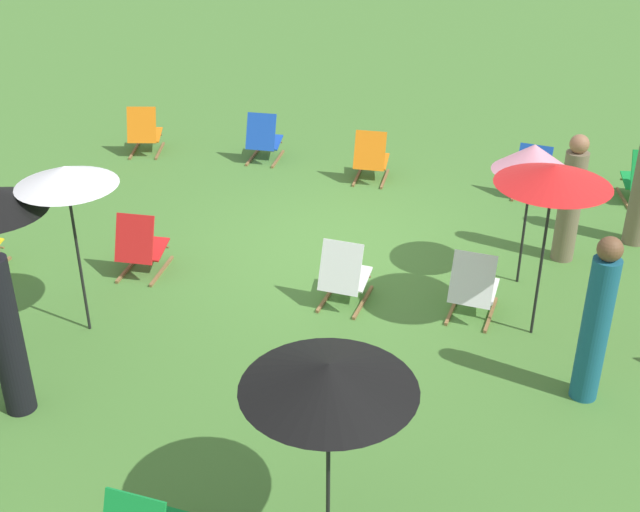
# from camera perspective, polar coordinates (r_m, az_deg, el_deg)

# --- Properties ---
(ground_plane) EXTENTS (40.00, 40.00, 0.00)m
(ground_plane) POSITION_cam_1_polar(r_m,az_deg,el_deg) (10.85, 1.57, 0.58)
(ground_plane) COLOR #477A33
(deckchair_0) EXTENTS (0.51, 0.78, 0.83)m
(deckchair_0) POSITION_cam_1_polar(r_m,az_deg,el_deg) (10.32, -12.42, 0.64)
(deckchair_0) COLOR olive
(deckchair_0) RESTS_ON ground
(deckchair_1) EXTENTS (0.54, 0.80, 0.83)m
(deckchair_1) POSITION_cam_1_polar(r_m,az_deg,el_deg) (9.45, 1.70, -1.37)
(deckchair_1) COLOR olive
(deckchair_1) RESTS_ON ground
(deckchair_3) EXTENTS (0.59, 0.83, 0.83)m
(deckchair_3) POSITION_cam_1_polar(r_m,az_deg,el_deg) (12.64, 14.71, 5.62)
(deckchair_3) COLOR olive
(deckchair_3) RESTS_ON ground
(deckchair_4) EXTENTS (0.55, 0.81, 0.83)m
(deckchair_4) POSITION_cam_1_polar(r_m,az_deg,el_deg) (9.37, 10.67, -2.16)
(deckchair_4) COLOR olive
(deckchair_4) RESTS_ON ground
(deckchair_7) EXTENTS (0.51, 0.78, 0.83)m
(deckchair_7) POSITION_cam_1_polar(r_m,az_deg,el_deg) (13.62, -3.96, 8.14)
(deckchair_7) COLOR olive
(deckchair_7) RESTS_ON ground
(deckchair_10) EXTENTS (0.64, 0.85, 0.83)m
(deckchair_10) POSITION_cam_1_polar(r_m,az_deg,el_deg) (14.21, -12.18, 8.44)
(deckchair_10) COLOR olive
(deckchair_10) RESTS_ON ground
(deckchair_12) EXTENTS (0.50, 0.77, 0.83)m
(deckchair_12) POSITION_cam_1_polar(r_m,az_deg,el_deg) (12.81, 3.59, 6.83)
(deckchair_12) COLOR olive
(deckchair_12) RESTS_ON ground
(umbrella_0) EXTENTS (0.93, 0.93, 1.79)m
(umbrella_0) POSITION_cam_1_polar(r_m,az_deg,el_deg) (9.67, 14.68, 6.64)
(umbrella_0) COLOR black
(umbrella_0) RESTS_ON ground
(umbrella_1) EXTENTS (1.19, 1.19, 1.99)m
(umbrella_1) POSITION_cam_1_polar(r_m,az_deg,el_deg) (8.54, 16.03, 5.42)
(umbrella_1) COLOR black
(umbrella_1) RESTS_ON ground
(umbrella_2) EXTENTS (1.05, 1.05, 1.95)m
(umbrella_2) POSITION_cam_1_polar(r_m,az_deg,el_deg) (8.69, -17.34, 5.33)
(umbrella_2) COLOR black
(umbrella_2) RESTS_ON ground
(umbrella_3) EXTENTS (1.28, 1.28, 1.75)m
(umbrella_3) POSITION_cam_1_polar(r_m,az_deg,el_deg) (5.70, 0.62, -8.46)
(umbrella_3) COLOR black
(umbrella_3) RESTS_ON ground
(person_0) EXTENTS (0.41, 0.41, 1.84)m
(person_0) POSITION_cam_1_polar(r_m,az_deg,el_deg) (8.05, -21.11, -5.00)
(person_0) COLOR black
(person_0) RESTS_ON ground
(person_1) EXTENTS (0.40, 0.40, 1.69)m
(person_1) POSITION_cam_1_polar(r_m,az_deg,el_deg) (10.70, 17.10, 3.71)
(person_1) COLOR #72664C
(person_1) RESTS_ON ground
(person_2) EXTENTS (0.27, 0.27, 1.76)m
(person_2) POSITION_cam_1_polar(r_m,az_deg,el_deg) (8.12, 18.74, -4.41)
(person_2) COLOR #195972
(person_2) RESTS_ON ground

